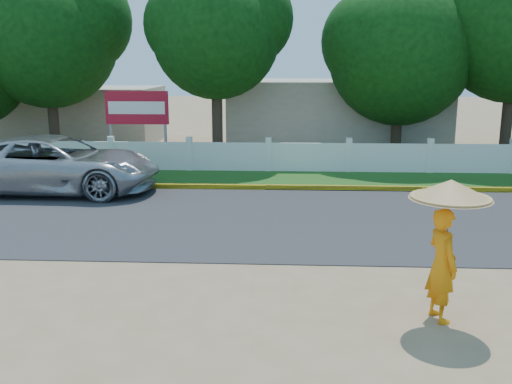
# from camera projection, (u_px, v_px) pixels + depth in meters

# --- Properties ---
(ground) EXTENTS (120.00, 120.00, 0.00)m
(ground) POSITION_uv_depth(u_px,v_px,m) (251.00, 283.00, 10.69)
(ground) COLOR #9E8460
(ground) RESTS_ON ground
(road) EXTENTS (60.00, 7.00, 0.02)m
(road) POSITION_uv_depth(u_px,v_px,m) (261.00, 218.00, 15.07)
(road) COLOR #38383A
(road) RESTS_ON ground
(grass_verge) EXTENTS (60.00, 3.50, 0.03)m
(grass_verge) POSITION_uv_depth(u_px,v_px,m) (267.00, 179.00, 20.18)
(grass_verge) COLOR #2D601E
(grass_verge) RESTS_ON ground
(curb) EXTENTS (40.00, 0.18, 0.16)m
(curb) POSITION_uv_depth(u_px,v_px,m) (265.00, 187.00, 18.51)
(curb) COLOR yellow
(curb) RESTS_ON ground
(fence) EXTENTS (40.00, 0.10, 1.10)m
(fence) POSITION_uv_depth(u_px,v_px,m) (268.00, 157.00, 21.48)
(fence) COLOR silver
(fence) RESTS_ON ground
(building_near) EXTENTS (10.00, 6.00, 3.20)m
(building_near) POSITION_uv_depth(u_px,v_px,m) (334.00, 114.00, 27.71)
(building_near) COLOR #B7AD99
(building_near) RESTS_ON ground
(building_far) EXTENTS (8.00, 5.00, 2.80)m
(building_far) POSITION_uv_depth(u_px,v_px,m) (79.00, 115.00, 29.38)
(building_far) COLOR #B7AD99
(building_far) RESTS_ON ground
(vehicle) EXTENTS (6.47, 3.01, 1.79)m
(vehicle) POSITION_uv_depth(u_px,v_px,m) (56.00, 164.00, 17.99)
(vehicle) COLOR #AAACB2
(vehicle) RESTS_ON ground
(monk_with_parasol) EXTENTS (1.26, 1.26, 2.30)m
(monk_with_parasol) POSITION_uv_depth(u_px,v_px,m) (446.00, 230.00, 8.87)
(monk_with_parasol) COLOR orange
(monk_with_parasol) RESTS_ON ground
(billboard) EXTENTS (2.50, 0.13, 2.95)m
(billboard) POSITION_uv_depth(u_px,v_px,m) (137.00, 112.00, 22.45)
(billboard) COLOR gray
(billboard) RESTS_ON ground
(tree_row) EXTENTS (38.93, 7.85, 8.78)m
(tree_row) POSITION_uv_depth(u_px,v_px,m) (390.00, 42.00, 23.13)
(tree_row) COLOR #473828
(tree_row) RESTS_ON ground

